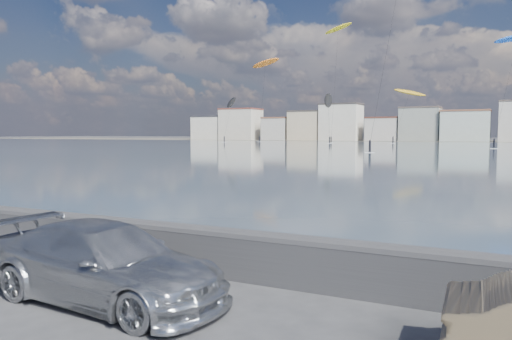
% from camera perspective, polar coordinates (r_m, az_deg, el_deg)
% --- Properties ---
extents(ground, '(700.00, 700.00, 0.00)m').
position_cam_1_polar(ground, '(9.26, -17.38, -15.19)').
color(ground, '#333335').
rests_on(ground, ground).
extents(bay_water, '(500.00, 177.00, 0.00)m').
position_cam_1_polar(bay_water, '(98.01, 22.78, 2.15)').
color(bay_water, '#445F67').
rests_on(bay_water, ground).
extents(far_shore_strip, '(500.00, 60.00, 0.00)m').
position_cam_1_polar(far_shore_strip, '(206.39, 24.69, 3.03)').
color(far_shore_strip, '#4C473D').
rests_on(far_shore_strip, ground).
extents(seawall, '(400.00, 0.36, 1.08)m').
position_cam_1_polar(seawall, '(11.13, -7.70, -8.62)').
color(seawall, '#28282B').
rests_on(seawall, ground).
extents(far_buildings, '(240.79, 13.26, 14.60)m').
position_cam_1_polar(far_buildings, '(192.36, 25.01, 4.75)').
color(far_buildings, silver).
rests_on(far_buildings, ground).
extents(car_silver, '(4.98, 2.29, 1.41)m').
position_cam_1_polar(car_silver, '(9.56, -16.81, -10.15)').
color(car_silver, '#B4B7BC').
rests_on(car_silver, ground).
extents(kitesurfer_1, '(10.71, 10.02, 30.06)m').
position_cam_1_polar(kitesurfer_1, '(180.29, 1.10, 12.05)').
color(kitesurfer_1, orange).
rests_on(kitesurfer_1, ground).
extents(kitesurfer_5, '(5.42, 10.67, 15.89)m').
position_cam_1_polar(kitesurfer_5, '(152.66, 8.27, 7.83)').
color(kitesurfer_5, black).
rests_on(kitesurfer_5, ground).
extents(kitesurfer_6, '(10.36, 15.79, 17.08)m').
position_cam_1_polar(kitesurfer_6, '(159.85, 17.18, 8.42)').
color(kitesurfer_6, '#BF8C19').
rests_on(kitesurfer_6, ground).
extents(kitesurfer_11, '(9.53, 16.75, 39.31)m').
position_cam_1_polar(kitesurfer_11, '(171.93, 9.38, 15.55)').
color(kitesurfer_11, yellow).
rests_on(kitesurfer_11, ground).
extents(kitesurfer_13, '(5.29, 13.51, 16.13)m').
position_cam_1_polar(kitesurfer_13, '(172.09, -2.83, 7.67)').
color(kitesurfer_13, black).
rests_on(kitesurfer_13, ground).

